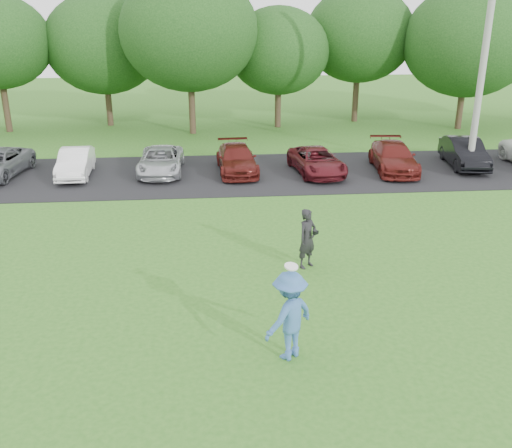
{
  "coord_description": "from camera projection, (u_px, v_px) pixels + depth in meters",
  "views": [
    {
      "loc": [
        -1.23,
        -10.57,
        6.68
      ],
      "look_at": [
        0.0,
        3.5,
        1.3
      ],
      "focal_mm": 40.0,
      "sensor_mm": 36.0,
      "label": 1
    }
  ],
  "objects": [
    {
      "name": "camera_bystander",
      "position": [
        307.0,
        239.0,
        15.39
      ],
      "size": [
        0.72,
        0.69,
        1.66
      ],
      "color": "black",
      "rests_on": "ground"
    },
    {
      "name": "utility_pole",
      "position": [
        486.0,
        43.0,
        22.91
      ],
      "size": [
        0.28,
        0.28,
        10.67
      ],
      "primitive_type": "cylinder",
      "color": "#9A9995",
      "rests_on": "ground"
    },
    {
      "name": "frisbee_player",
      "position": [
        289.0,
        316.0,
        11.33
      ],
      "size": [
        1.39,
        1.3,
        2.09
      ],
      "color": "#3966A3",
      "rests_on": "ground"
    },
    {
      "name": "parked_cars",
      "position": [
        233.0,
        160.0,
        24.23
      ],
      "size": [
        29.15,
        5.06,
        1.26
      ],
      "color": "#B2B5BA",
      "rests_on": "parking_lot"
    },
    {
      "name": "tree_row",
      "position": [
        253.0,
        41.0,
        31.88
      ],
      "size": [
        42.39,
        9.85,
        8.64
      ],
      "color": "#38281C",
      "rests_on": "ground"
    },
    {
      "name": "ground",
      "position": [
        270.0,
        337.0,
        12.32
      ],
      "size": [
        100.0,
        100.0,
        0.0
      ],
      "primitive_type": "plane",
      "color": "#2E661D",
      "rests_on": "ground"
    },
    {
      "name": "parking_lot",
      "position": [
        237.0,
        173.0,
        24.41
      ],
      "size": [
        32.0,
        6.5,
        0.03
      ],
      "primitive_type": "cube",
      "color": "black",
      "rests_on": "ground"
    }
  ]
}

